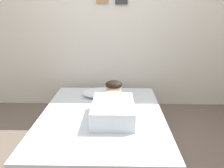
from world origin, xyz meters
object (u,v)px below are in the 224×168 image
object	(u,v)px
person_lying	(113,104)
coffee_cup	(122,96)
pillow	(102,93)
bed	(102,127)
cell_phone	(121,114)

from	to	relation	value
person_lying	coffee_cup	xyz separation A→B (m)	(0.10, 0.47, -0.07)
pillow	person_lying	xyz separation A→B (m)	(0.15, -0.54, 0.05)
bed	person_lying	size ratio (longest dim) A/B	2.11
person_lying	cell_phone	xyz separation A→B (m)	(0.08, -0.03, -0.10)
pillow	coffee_cup	distance (m)	0.26
bed	person_lying	xyz separation A→B (m)	(0.12, 0.01, 0.26)
person_lying	coffee_cup	world-z (taller)	person_lying
person_lying	cell_phone	distance (m)	0.14
person_lying	pillow	bearing A→B (deg)	105.47
pillow	cell_phone	size ratio (longest dim) A/B	3.71
pillow	person_lying	size ratio (longest dim) A/B	0.57
cell_phone	coffee_cup	bearing A→B (deg)	88.34
pillow	coffee_cup	world-z (taller)	pillow
pillow	coffee_cup	size ratio (longest dim) A/B	4.16
bed	cell_phone	size ratio (longest dim) A/B	13.84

